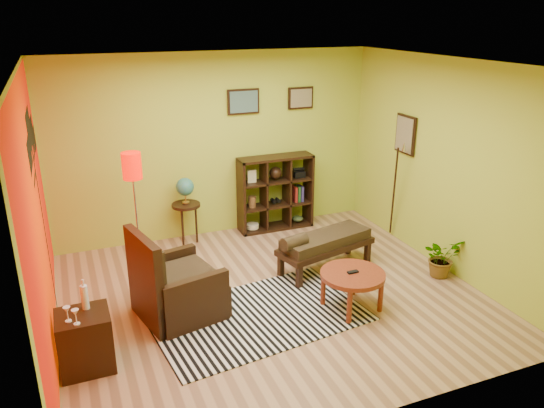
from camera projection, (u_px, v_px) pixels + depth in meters
name	position (u px, v px, depth m)	size (l,w,h in m)	color
ground	(271.00, 296.00, 6.57)	(5.00, 5.00, 0.00)	tan
room_shell	(263.00, 156.00, 5.94)	(5.04, 4.54, 2.82)	#ABC035
zebra_rug	(258.00, 316.00, 6.14)	(2.38, 1.47, 0.01)	silver
coffee_table	(352.00, 278.00, 6.18)	(0.76, 0.76, 0.49)	maroon
armchair	(174.00, 290.00, 6.07)	(1.05, 1.05, 1.08)	black
side_cabinet	(85.00, 341.00, 5.17)	(0.51, 0.46, 0.91)	black
floor_lamp	(133.00, 177.00, 6.69)	(0.25, 0.25, 1.67)	silver
globe_table	(185.00, 194.00, 7.82)	(0.42, 0.42, 1.03)	black
cube_shelf	(276.00, 193.00, 8.46)	(1.20, 0.35, 1.20)	black
bench	(324.00, 243.00, 7.10)	(1.45, 0.80, 0.64)	black
potted_plant	(441.00, 261.00, 7.02)	(0.48, 0.54, 0.42)	#26661E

